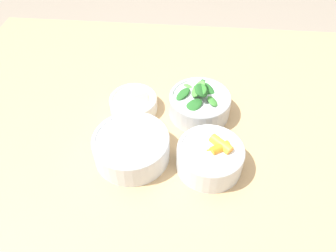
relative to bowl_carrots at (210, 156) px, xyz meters
name	(u,v)px	position (x,y,z in m)	size (l,w,h in m)	color
ground_plane	(162,244)	(0.13, -0.13, -0.78)	(10.00, 10.00, 0.00)	gray
dining_table	(159,147)	(0.13, -0.13, -0.14)	(1.25, 1.00, 0.75)	tan
bowl_carrots	(210,156)	(0.00, 0.00, 0.00)	(0.15, 0.15, 0.08)	silver
bowl_greens	(199,103)	(0.03, -0.18, 0.00)	(0.16, 0.16, 0.10)	silver
bowl_beans_hotdog	(132,148)	(0.18, -0.01, 0.00)	(0.18, 0.18, 0.07)	silver
bowl_cookies	(134,103)	(0.20, -0.18, -0.01)	(0.13, 0.13, 0.04)	silver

